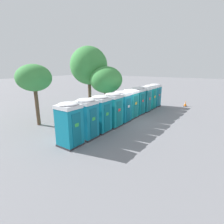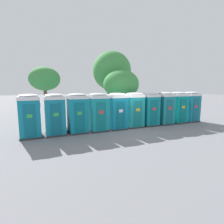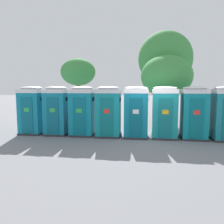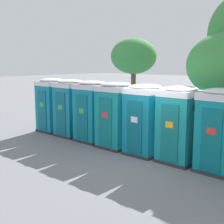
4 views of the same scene
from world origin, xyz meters
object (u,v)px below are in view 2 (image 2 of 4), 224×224
at_px(street_tree_1, 45,79).
at_px(portapotty_5, 134,110).
at_px(portapotty_0, 30,116).
at_px(portapotty_3, 98,112).
at_px(portapotty_1, 55,114).
at_px(portapotty_8, 178,107).
at_px(portapotty_7, 165,108).
at_px(portapotty_4, 117,111).
at_px(street_tree_2, 121,85).
at_px(street_tree_0, 112,71).
at_px(portapotty_9, 191,106).
at_px(portapotty_6, 150,109).
at_px(portapotty_2, 78,113).

bearing_deg(street_tree_1, portapotty_5, -40.59).
height_order(portapotty_0, portapotty_3, same).
bearing_deg(portapotty_1, portapotty_8, -1.24).
relative_size(portapotty_3, portapotty_7, 1.00).
xyz_separation_m(portapotty_4, portapotty_7, (4.15, -0.08, 0.00)).
xyz_separation_m(portapotty_5, street_tree_2, (0.37, 2.84, 1.86)).
relative_size(portapotty_1, portapotty_3, 1.00).
bearing_deg(portapotty_7, street_tree_0, 113.70).
height_order(portapotty_9, street_tree_1, street_tree_1).
bearing_deg(portapotty_9, portapotty_4, 179.12).
bearing_deg(portapotty_4, street_tree_1, 131.34).
bearing_deg(portapotty_0, street_tree_0, 33.65).
distance_m(portapotty_4, portapotty_7, 4.15).
bearing_deg(portapotty_7, portapotty_9, -0.62).
bearing_deg(portapotty_6, street_tree_1, 145.30).
bearing_deg(street_tree_2, street_tree_0, 86.89).
relative_size(portapotty_4, portapotty_8, 1.00).
bearing_deg(portapotty_0, portapotty_3, -2.04).
relative_size(portapotty_8, street_tree_0, 0.40).
xyz_separation_m(portapotty_7, portapotty_9, (2.76, -0.03, -0.00)).
bearing_deg(portapotty_2, street_tree_2, 31.47).
relative_size(portapotty_3, portapotty_4, 1.00).
distance_m(portapotty_1, portapotty_6, 6.91).
distance_m(portapotty_0, street_tree_2, 7.99).
height_order(portapotty_1, portapotty_9, same).
height_order(portapotty_1, street_tree_1, street_tree_1).
bearing_deg(street_tree_1, portapotty_8, -26.95).
distance_m(portapotty_1, portapotty_5, 5.53).
distance_m(portapotty_0, portapotty_8, 11.06).
bearing_deg(portapotty_3, portapotty_7, -0.98).
height_order(street_tree_0, street_tree_2, street_tree_0).
xyz_separation_m(street_tree_1, street_tree_2, (6.11, -2.07, -0.44)).
height_order(portapotty_0, portapotty_5, same).
relative_size(portapotty_1, portapotty_6, 1.00).
bearing_deg(portapotty_9, portapotty_5, 178.56).
bearing_deg(portapotty_0, portapotty_8, -1.25).
bearing_deg(portapotty_9, portapotty_1, 178.76).
bearing_deg(portapotty_8, portapotty_4, 179.21).
distance_m(portapotty_3, street_tree_1, 6.20).
xyz_separation_m(portapotty_4, street_tree_1, (-4.35, 4.95, 2.29)).
height_order(portapotty_0, portapotty_1, same).
xyz_separation_m(portapotty_4, portapotty_5, (1.38, 0.03, -0.00)).
relative_size(portapotty_2, portapotty_9, 1.00).
relative_size(portapotty_2, portapotty_3, 1.00).
xyz_separation_m(portapotty_8, street_tree_0, (-3.65, 5.17, 3.18)).
bearing_deg(portapotty_6, street_tree_2, 109.48).
height_order(portapotty_0, portapotty_9, same).
bearing_deg(portapotty_6, portapotty_0, 178.99).
height_order(portapotty_5, street_tree_0, street_tree_0).
bearing_deg(street_tree_0, portapotty_9, -45.93).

